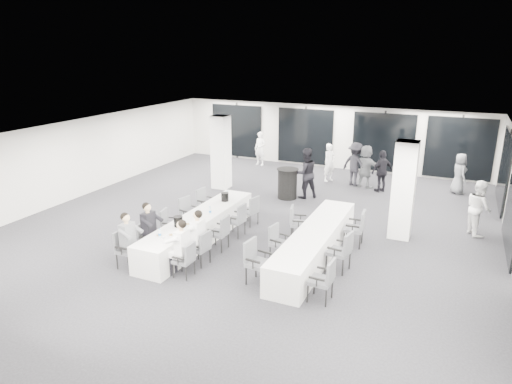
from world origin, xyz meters
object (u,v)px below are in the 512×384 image
chair_main_right_mid (221,231)px  chair_main_left_fourth (188,211)px  chair_main_right_fourth (238,218)px  chair_side_left_mid (278,240)px  chair_main_left_near (125,247)px  standing_guest_h (479,204)px  chair_main_right_near (186,258)px  chair_side_left_near (256,259)px  ice_bucket_near (178,221)px  chair_side_left_far (297,221)px  banquet_table_side (315,243)px  chair_side_right_near (324,278)px  chair_main_left_second (146,236)px  chair_main_left_far (204,201)px  standing_guest_b (306,170)px  ice_bucket_far (225,197)px  chair_main_right_second (202,246)px  cocktail_table (287,183)px  standing_guest_d (382,169)px  standing_guest_f (366,164)px  standing_guest_e (460,171)px  chair_main_right_far (251,209)px  banquet_table_main (199,228)px  chair_side_right_far (357,226)px  chair_side_right_mid (342,249)px  standing_guest_g (260,146)px  standing_guest_a (330,160)px

chair_main_right_mid → chair_main_left_fourth: bearing=59.3°
chair_main_right_fourth → chair_side_left_mid: (1.60, -0.92, -0.03)m
chair_main_left_near → standing_guest_h: bearing=125.0°
chair_main_right_near → chair_side_left_near: chair_side_left_near is taller
ice_bucket_near → chair_side_left_far: bearing=40.5°
chair_side_left_mid → standing_guest_h: (4.66, 3.93, 0.40)m
banquet_table_side → chair_side_right_near: (0.83, -2.03, 0.18)m
chair_main_left_second → chair_side_left_near: bearing=77.4°
chair_main_left_near → chair_main_left_far: size_ratio=1.01×
chair_side_left_far → standing_guest_b: standing_guest_b is taller
ice_bucket_far → chair_main_right_second: bearing=-74.1°
cocktail_table → chair_side_left_near: 6.35m
standing_guest_d → chair_side_left_near: bearing=31.4°
chair_main_left_fourth → banquet_table_side: bearing=98.5°
chair_main_right_mid → chair_side_left_near: size_ratio=0.92×
chair_main_right_near → chair_side_left_far: chair_side_left_far is taller
banquet_table_side → standing_guest_f: 6.81m
chair_side_left_near → standing_guest_f: size_ratio=0.54×
standing_guest_e → ice_bucket_near: (-6.59, -8.67, 0.03)m
chair_side_left_mid → standing_guest_b: size_ratio=0.44×
chair_main_right_far → chair_side_left_mid: (1.61, -1.84, -0.01)m
chair_main_right_mid → chair_main_right_far: size_ratio=1.03×
chair_main_right_fourth → ice_bucket_far: size_ratio=3.68×
banquet_table_main → chair_side_left_near: 2.87m
banquet_table_main → chair_main_right_near: chair_main_right_near is taller
cocktail_table → standing_guest_b: (0.56, 0.33, 0.49)m
chair_side_right_far → standing_guest_h: 3.78m
banquet_table_side → chair_side_right_mid: 1.00m
chair_side_right_mid → standing_guest_g: size_ratio=0.58×
cocktail_table → ice_bucket_near: bearing=-100.1°
banquet_table_main → standing_guest_e: bearing=50.1°
chair_side_right_mid → ice_bucket_far: bearing=77.5°
chair_main_left_far → chair_main_right_far: (1.66, -0.05, -0.00)m
chair_main_right_fourth → chair_side_left_far: chair_main_right_fourth is taller
standing_guest_g → chair_main_left_far: bearing=-67.8°
chair_main_left_far → chair_side_left_far: (3.26, -0.45, 0.01)m
standing_guest_a → chair_main_right_second: bearing=-154.6°
chair_main_right_fourth → chair_side_left_near: 2.77m
chair_main_left_second → chair_side_left_far: bearing=119.6°
standing_guest_d → chair_main_right_near: bearing=22.1°
chair_main_left_second → chair_side_right_mid: bearing=94.2°
chair_main_right_near → chair_main_right_fourth: 2.72m
chair_side_right_far → chair_main_left_near: bearing=122.3°
cocktail_table → chair_main_left_near: size_ratio=1.15×
banquet_table_main → ice_bucket_near: size_ratio=18.41×
standing_guest_g → standing_guest_a: bearing=-6.6°
chair_side_right_far → standing_guest_b: size_ratio=0.49×
standing_guest_b → standing_guest_e: size_ratio=1.21×
chair_main_left_far → chair_side_right_mid: chair_side_right_mid is taller
chair_side_left_mid → standing_guest_d: standing_guest_d is taller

